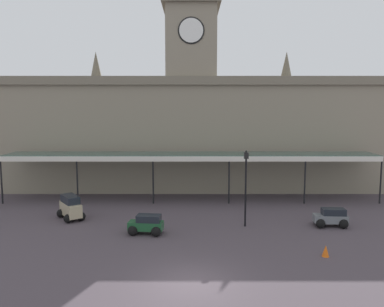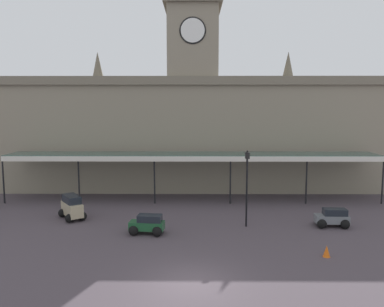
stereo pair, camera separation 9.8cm
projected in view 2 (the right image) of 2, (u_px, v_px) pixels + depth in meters
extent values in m
plane|color=#483E45|center=(191.00, 283.00, 18.03)|extent=(140.00, 140.00, 0.00)
cube|color=gray|center=(193.00, 134.00, 38.68)|extent=(41.92, 5.46, 11.11)
cube|color=#756C5B|center=(193.00, 80.00, 35.22)|extent=(41.92, 0.30, 0.80)
cube|color=gray|center=(193.00, 44.00, 37.63)|extent=(4.80, 4.80, 6.70)
cube|color=#6E6655|center=(193.00, 3.00, 37.18)|extent=(5.50, 5.50, 1.00)
cylinder|color=white|center=(193.00, 30.00, 35.09)|extent=(2.20, 0.12, 2.20)
cylinder|color=black|center=(193.00, 30.00, 35.13)|extent=(2.46, 0.06, 2.46)
cone|color=#675F50|center=(98.00, 65.00, 37.93)|extent=(1.10, 1.10, 2.60)
cone|color=#675F50|center=(288.00, 65.00, 37.81)|extent=(1.10, 1.10, 2.60)
cube|color=#38564C|center=(193.00, 154.00, 33.96)|extent=(32.51, 3.20, 0.16)
cube|color=silver|center=(192.00, 159.00, 32.39)|extent=(32.51, 0.12, 0.44)
cylinder|color=black|center=(3.00, 180.00, 32.87)|extent=(0.14, 0.14, 4.02)
cylinder|color=black|center=(79.00, 180.00, 32.83)|extent=(0.14, 0.14, 4.02)
cylinder|color=black|center=(155.00, 180.00, 32.79)|extent=(0.14, 0.14, 4.02)
cylinder|color=black|center=(230.00, 181.00, 32.74)|extent=(0.14, 0.14, 4.02)
cylinder|color=black|center=(306.00, 181.00, 32.70)|extent=(0.14, 0.14, 4.02)
cylinder|color=black|center=(383.00, 181.00, 32.66)|extent=(0.14, 0.14, 4.02)
cube|color=slate|center=(332.00, 219.00, 26.50)|extent=(2.30, 1.02, 0.55)
cube|color=#1E232B|center=(335.00, 212.00, 26.43)|extent=(1.59, 0.92, 0.45)
sphere|color=black|center=(322.00, 224.00, 26.13)|extent=(0.64, 0.64, 0.64)
sphere|color=black|center=(318.00, 220.00, 27.02)|extent=(0.64, 0.64, 0.64)
sphere|color=black|center=(345.00, 224.00, 26.03)|extent=(0.64, 0.64, 0.64)
sphere|color=black|center=(341.00, 220.00, 26.92)|extent=(0.64, 0.64, 0.64)
cube|color=#1E512D|center=(147.00, 226.00, 25.00)|extent=(2.34, 1.15, 0.55)
cube|color=#1E232B|center=(150.00, 218.00, 24.92)|extent=(1.63, 1.00, 0.45)
sphere|color=black|center=(134.00, 231.00, 24.68)|extent=(0.64, 0.64, 0.64)
sphere|color=black|center=(137.00, 226.00, 25.56)|extent=(0.64, 0.64, 0.64)
sphere|color=black|center=(157.00, 232.00, 24.49)|extent=(0.64, 0.64, 0.64)
sphere|color=black|center=(160.00, 227.00, 25.38)|extent=(0.64, 0.64, 0.64)
cube|color=tan|center=(72.00, 209.00, 28.34)|extent=(2.16, 2.51, 0.95)
cube|color=#1E232B|center=(72.00, 199.00, 28.30)|extent=(1.83, 2.07, 0.55)
sphere|color=black|center=(82.00, 216.00, 27.97)|extent=(0.64, 0.64, 0.64)
sphere|color=black|center=(69.00, 218.00, 27.43)|extent=(0.64, 0.64, 0.64)
sphere|color=black|center=(75.00, 211.00, 29.36)|extent=(0.64, 0.64, 0.64)
sphere|color=black|center=(62.00, 213.00, 28.82)|extent=(0.64, 0.64, 0.64)
cylinder|color=black|center=(247.00, 193.00, 26.32)|extent=(0.13, 0.13, 4.75)
cube|color=black|center=(247.00, 155.00, 26.02)|extent=(0.30, 0.30, 0.44)
sphere|color=black|center=(247.00, 151.00, 25.99)|extent=(0.14, 0.14, 0.14)
cone|color=orange|center=(327.00, 251.00, 21.12)|extent=(0.40, 0.40, 0.64)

